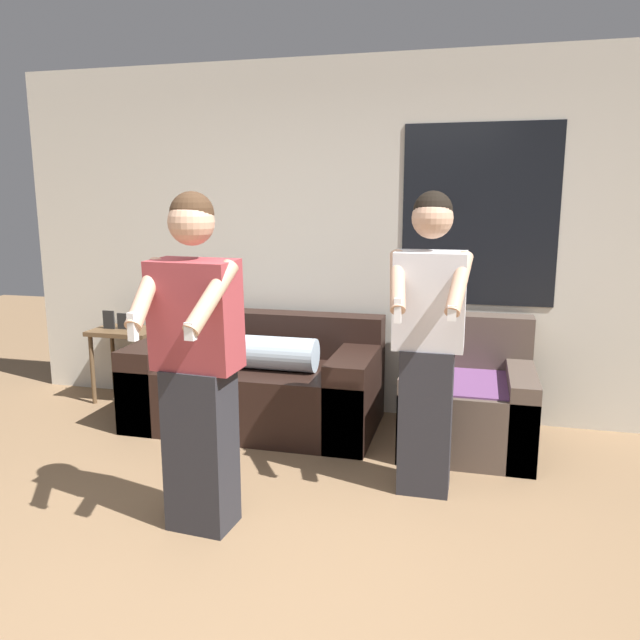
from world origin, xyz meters
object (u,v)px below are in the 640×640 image
at_px(side_table, 126,340).
at_px(person_right, 428,342).
at_px(couch, 257,384).
at_px(person_left, 197,364).
at_px(armchair, 468,402).

height_order(side_table, person_right, person_right).
bearing_deg(couch, person_left, -80.92).
height_order(couch, side_table, couch).
relative_size(armchair, side_table, 1.20).
xyz_separation_m(couch, person_left, (0.24, -1.49, 0.56)).
bearing_deg(side_table, couch, -11.43).
bearing_deg(person_right, couch, 148.92).
xyz_separation_m(couch, armchair, (1.54, -0.01, -0.01)).
bearing_deg(side_table, armchair, -5.34).
distance_m(couch, side_table, 1.28).
height_order(armchair, person_right, person_right).
bearing_deg(armchair, side_table, 174.66).
bearing_deg(armchair, couch, 179.65).
bearing_deg(armchair, person_right, -106.11).
height_order(armchair, person_left, person_left).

